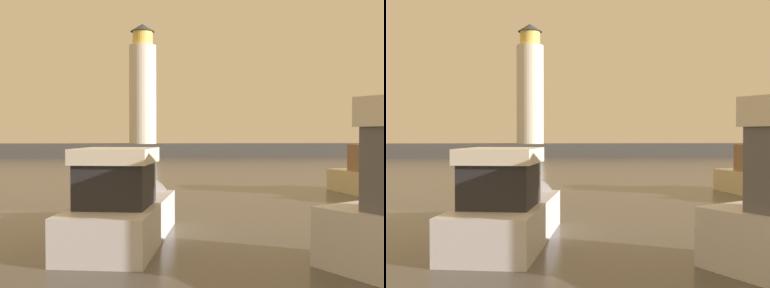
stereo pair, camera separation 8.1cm
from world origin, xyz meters
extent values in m
plane|color=#4C4742|center=(0.00, 30.61, 0.00)|extent=(220.00, 220.00, 0.00)
cube|color=#423F3D|center=(0.00, 61.21, 0.78)|extent=(73.39, 6.35, 1.55)
cylinder|color=silver|center=(-5.04, 61.21, 7.96)|extent=(3.51, 3.51, 12.81)
cylinder|color=#F2CC59|center=(-5.04, 61.21, 15.26)|extent=(2.63, 2.63, 1.79)
cone|color=#33383D|center=(-5.04, 61.21, 16.66)|extent=(3.16, 3.16, 1.02)
cube|color=beige|center=(7.39, 19.60, 0.52)|extent=(3.05, 6.07, 1.03)
cube|color=#8C6647|center=(7.30, 20.06, 1.66)|extent=(1.80, 2.40, 1.25)
cube|color=silver|center=(-3.27, 11.25, 0.51)|extent=(2.72, 5.43, 1.03)
cone|color=silver|center=(-2.83, 14.31, 0.57)|extent=(2.15, 2.05, 1.91)
cube|color=#232328|center=(-3.38, 10.51, 1.54)|extent=(1.86, 2.04, 1.03)
cube|color=silver|center=(-3.38, 10.51, 2.23)|extent=(2.04, 2.25, 0.36)
camera|label=1|loc=(-2.23, -0.84, 2.74)|focal=44.21mm
camera|label=2|loc=(-2.15, -0.84, 2.74)|focal=44.21mm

